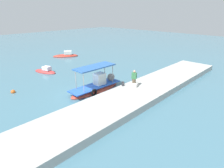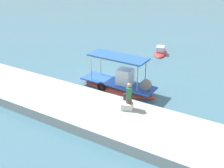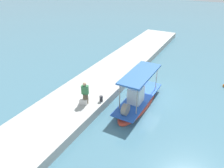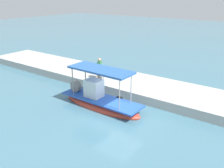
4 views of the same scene
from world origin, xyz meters
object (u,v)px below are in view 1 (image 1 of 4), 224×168
moored_boat_near (45,71)px  fisherman_near_bollard (134,79)px  mooring_bollard (123,84)px  main_fishing_boat (96,87)px  moored_boat_mid (66,56)px  marker_buoy (13,92)px  cargo_crate (135,85)px

moored_boat_near → fisherman_near_bollard: bearing=-76.8°
mooring_bollard → moored_boat_near: mooring_bollard is taller
main_fishing_boat → fisherman_near_bollard: main_fishing_boat is taller
moored_boat_mid → mooring_bollard: bearing=-105.6°
fisherman_near_bollard → mooring_bollard: size_ratio=3.81×
mooring_bollard → marker_buoy: size_ratio=0.97×
fisherman_near_bollard → moored_boat_near: fisherman_near_bollard is taller
mooring_bollard → moored_boat_mid: size_ratio=0.10×
marker_buoy → moored_boat_mid: 16.70m
fisherman_near_bollard → marker_buoy: fisherman_near_bollard is taller
main_fishing_boat → marker_buoy: (-6.35, 5.74, -0.34)m
mooring_bollard → moored_boat_near: (-2.30, 12.03, -0.75)m
cargo_crate → moored_boat_mid: 19.75m
main_fishing_boat → marker_buoy: bearing=137.9°
marker_buoy → moored_boat_mid: (13.17, 10.27, 0.08)m
cargo_crate → marker_buoy: bearing=134.4°
mooring_bollard → marker_buoy: 11.36m
cargo_crate → fisherman_near_bollard: bearing=80.7°
main_fishing_boat → moored_boat_mid: (6.81, 16.02, -0.26)m
cargo_crate → moored_boat_near: size_ratio=0.19×
main_fishing_boat → cargo_crate: bearing=-53.0°
cargo_crate → moored_boat_near: cargo_crate is taller
cargo_crate → moored_boat_mid: (4.38, 19.24, -0.68)m
mooring_bollard → marker_buoy: mooring_bollard is taller
fisherman_near_bollard → moored_boat_mid: 19.62m
moored_boat_near → marker_buoy: bearing=-144.8°
moored_boat_mid → cargo_crate: bearing=-102.8°
cargo_crate → moored_boat_near: bearing=103.0°
fisherman_near_bollard → moored_boat_near: bearing=103.2°
main_fishing_boat → cargo_crate: size_ratio=8.81×
mooring_bollard → moored_boat_near: bearing=100.8°
mooring_bollard → main_fishing_boat: bearing=128.0°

